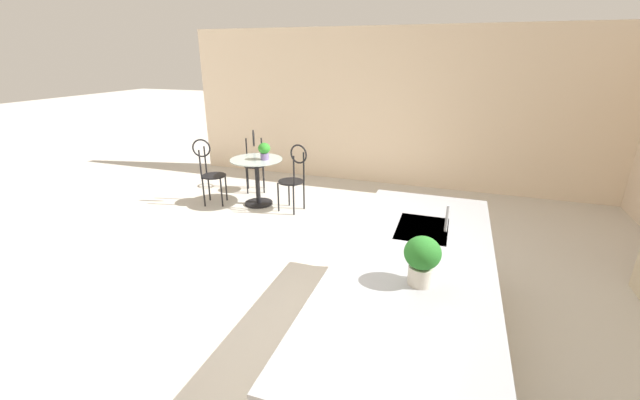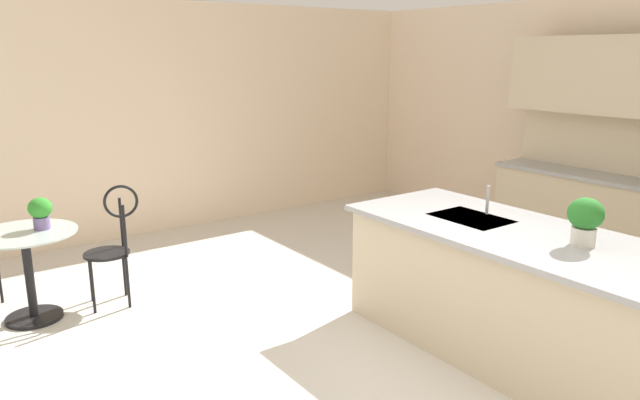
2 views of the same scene
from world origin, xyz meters
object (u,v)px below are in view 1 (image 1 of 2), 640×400
Objects in this scene: chair_by_island at (209,169)px; chair_toward_desk at (254,158)px; chair_near_window at (294,175)px; potted_plant_on_table at (264,150)px; bistro_table at (257,177)px; potted_plant_counter_near at (422,258)px.

chair_by_island is 1.00× the size of chair_toward_desk.
chair_toward_desk is (-0.71, -1.03, 0.00)m from chair_near_window.
potted_plant_on_table is at bearing -100.03° from chair_near_window.
bistro_table is at bearing 30.83° from chair_toward_desk.
chair_near_window is 4.03× the size of potted_plant_on_table.
chair_near_window and chair_toward_desk have the same top height.
chair_near_window is at bearing 83.07° from bistro_table.
chair_toward_desk is 0.86m from potted_plant_on_table.
chair_by_island is at bearing -73.87° from bistro_table.
chair_by_island is at bearing -129.33° from potted_plant_counter_near.
potted_plant_on_table reaches higher than bistro_table.
chair_toward_desk reaches higher than potted_plant_on_table.
chair_near_window reaches higher than bistro_table.
chair_by_island is at bearing -22.32° from chair_toward_desk.
chair_toward_desk is at bearing -149.17° from bistro_table.
bistro_table is 3.10× the size of potted_plant_on_table.
chair_near_window and chair_by_island have the same top height.
chair_toward_desk is at bearing -139.66° from potted_plant_counter_near.
chair_toward_desk is 3.32× the size of potted_plant_counter_near.
chair_near_window is 3.32× the size of potted_plant_counter_near.
chair_near_window is (0.08, 0.66, 0.13)m from bistro_table.
potted_plant_on_table is 4.02m from potted_plant_counter_near.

